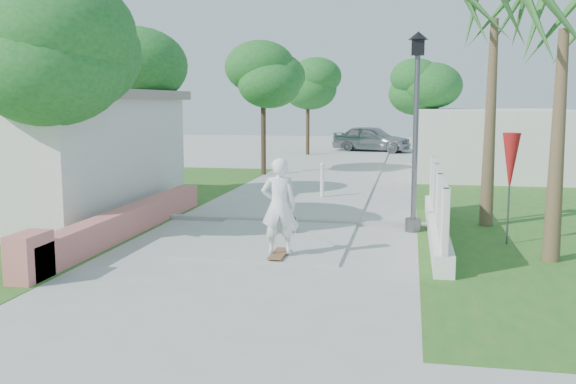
% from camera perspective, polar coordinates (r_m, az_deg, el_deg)
% --- Properties ---
extents(ground, '(90.00, 90.00, 0.00)m').
position_cam_1_polar(ground, '(9.93, -6.10, -9.15)').
color(ground, '#B7B7B2').
rests_on(ground, ground).
extents(path_strip, '(3.20, 36.00, 0.06)m').
position_cam_1_polar(path_strip, '(29.34, 5.31, 2.37)').
color(path_strip, '#B7B7B2').
rests_on(path_strip, ground).
extents(curb, '(6.50, 0.25, 0.10)m').
position_cam_1_polar(curb, '(15.59, 0.31, -2.58)').
color(curb, '#999993').
rests_on(curb, ground).
extents(grass_left, '(8.00, 20.00, 0.01)m').
position_cam_1_polar(grass_left, '(19.89, -18.81, -0.82)').
color(grass_left, '#276820').
rests_on(grass_left, ground).
extents(pink_wall, '(0.45, 8.20, 0.80)m').
position_cam_1_polar(pink_wall, '(14.26, -14.71, -2.79)').
color(pink_wall, '#CD7469').
rests_on(pink_wall, ground).
extents(lattice_fence, '(0.35, 7.00, 1.50)m').
position_cam_1_polar(lattice_fence, '(14.28, 13.11, -1.76)').
color(lattice_fence, white).
rests_on(lattice_fence, ground).
extents(building_right, '(6.00, 8.00, 2.60)m').
position_cam_1_polar(building_right, '(27.30, 17.60, 4.28)').
color(building_right, silver).
rests_on(building_right, ground).
extents(street_lamp, '(0.44, 0.44, 4.44)m').
position_cam_1_polar(street_lamp, '(14.58, 11.29, 5.93)').
color(street_lamp, '#59595E').
rests_on(street_lamp, ground).
extents(bollard, '(0.14, 0.14, 1.09)m').
position_cam_1_polar(bollard, '(19.39, 3.05, 1.11)').
color(bollard, white).
rests_on(bollard, ground).
extents(patio_umbrella, '(0.36, 0.36, 2.30)m').
position_cam_1_polar(patio_umbrella, '(13.77, 19.17, 2.43)').
color(patio_umbrella, '#59595E').
rests_on(patio_umbrella, ground).
extents(tree_left_near, '(3.60, 3.60, 5.28)m').
position_cam_1_polar(tree_left_near, '(14.10, -20.67, 11.18)').
color(tree_left_near, '#4C3826').
rests_on(tree_left_near, ground).
extents(tree_left_mid, '(3.20, 3.20, 4.85)m').
position_cam_1_polar(tree_left_mid, '(19.41, -14.62, 9.48)').
color(tree_left_mid, '#4C3826').
rests_on(tree_left_mid, ground).
extents(tree_path_left, '(3.40, 3.40, 5.23)m').
position_cam_1_polar(tree_path_left, '(25.72, -2.19, 10.05)').
color(tree_path_left, '#4C3826').
rests_on(tree_path_left, ground).
extents(tree_path_right, '(3.00, 3.00, 4.79)m').
position_cam_1_polar(tree_path_right, '(29.06, 11.81, 9.02)').
color(tree_path_right, '#4C3826').
rests_on(tree_path_right, ground).
extents(tree_path_far, '(3.20, 3.20, 5.17)m').
position_cam_1_polar(tree_path_far, '(35.50, 1.81, 9.51)').
color(tree_path_far, '#4C3826').
rests_on(tree_path_far, ground).
extents(palm_far, '(1.80, 1.80, 5.30)m').
position_cam_1_polar(palm_far, '(15.75, 17.85, 13.35)').
color(palm_far, brown).
rests_on(palm_far, ground).
extents(palm_near, '(1.80, 1.80, 4.70)m').
position_cam_1_polar(palm_near, '(12.58, 23.28, 12.09)').
color(palm_near, brown).
rests_on(palm_near, ground).
extents(skateboarder, '(0.74, 2.88, 1.90)m').
position_cam_1_polar(skateboarder, '(12.32, -0.74, -1.32)').
color(skateboarder, brown).
rests_on(skateboarder, ground).
extents(dog, '(0.34, 0.58, 0.40)m').
position_cam_1_polar(dog, '(14.22, 0.39, -2.93)').
color(dog, white).
rests_on(dog, ground).
extents(parked_car, '(4.81, 2.87, 1.53)m').
position_cam_1_polar(parked_car, '(37.80, 7.46, 4.73)').
color(parked_car, '#95989C').
rests_on(parked_car, ground).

